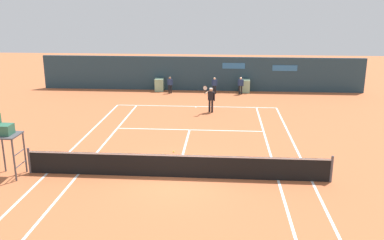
{
  "coord_description": "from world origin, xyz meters",
  "views": [
    {
      "loc": [
        1.77,
        -15.32,
        6.74
      ],
      "look_at": [
        0.2,
        5.56,
        0.8
      ],
      "focal_mm": 39.19,
      "sensor_mm": 36.0,
      "label": 1
    }
  ],
  "objects_px": {
    "ball_kid_centre_post": "(214,84)",
    "tennis_ball_by_sideline": "(174,152)",
    "umpire_chair": "(6,135)",
    "ball_kid_left_post": "(170,84)",
    "player_on_baseline": "(211,98)",
    "ball_kid_right_post": "(241,84)"
  },
  "relations": [
    {
      "from": "player_on_baseline",
      "to": "ball_kid_centre_post",
      "type": "height_order",
      "value": "player_on_baseline"
    },
    {
      "from": "ball_kid_left_post",
      "to": "tennis_ball_by_sideline",
      "type": "xyz_separation_m",
      "value": [
        1.78,
        -12.87,
        -0.7
      ]
    },
    {
      "from": "ball_kid_centre_post",
      "to": "tennis_ball_by_sideline",
      "type": "distance_m",
      "value": 12.99
    },
    {
      "from": "umpire_chair",
      "to": "ball_kid_centre_post",
      "type": "height_order",
      "value": "umpire_chair"
    },
    {
      "from": "player_on_baseline",
      "to": "ball_kid_left_post",
      "type": "distance_m",
      "value": 6.39
    },
    {
      "from": "ball_kid_left_post",
      "to": "ball_kid_right_post",
      "type": "xyz_separation_m",
      "value": [
        5.32,
        0.0,
        0.03
      ]
    },
    {
      "from": "ball_kid_left_post",
      "to": "ball_kid_centre_post",
      "type": "xyz_separation_m",
      "value": [
        3.37,
        0.0,
        -0.0
      ]
    },
    {
      "from": "umpire_chair",
      "to": "ball_kid_centre_post",
      "type": "relative_size",
      "value": 2.01
    },
    {
      "from": "umpire_chair",
      "to": "ball_kid_left_post",
      "type": "height_order",
      "value": "umpire_chair"
    },
    {
      "from": "tennis_ball_by_sideline",
      "to": "ball_kid_left_post",
      "type": "bearing_deg",
      "value": 97.88
    },
    {
      "from": "ball_kid_left_post",
      "to": "tennis_ball_by_sideline",
      "type": "distance_m",
      "value": 13.02
    },
    {
      "from": "ball_kid_right_post",
      "to": "ball_kid_centre_post",
      "type": "bearing_deg",
      "value": 4.06
    },
    {
      "from": "ball_kid_right_post",
      "to": "tennis_ball_by_sideline",
      "type": "relative_size",
      "value": 19.37
    },
    {
      "from": "umpire_chair",
      "to": "tennis_ball_by_sideline",
      "type": "distance_m",
      "value": 7.18
    },
    {
      "from": "player_on_baseline",
      "to": "ball_kid_right_post",
      "type": "distance_m",
      "value": 5.87
    },
    {
      "from": "umpire_chair",
      "to": "player_on_baseline",
      "type": "bearing_deg",
      "value": 144.04
    },
    {
      "from": "player_on_baseline",
      "to": "ball_kid_left_post",
      "type": "height_order",
      "value": "player_on_baseline"
    },
    {
      "from": "ball_kid_left_post",
      "to": "ball_kid_right_post",
      "type": "height_order",
      "value": "ball_kid_right_post"
    },
    {
      "from": "player_on_baseline",
      "to": "umpire_chair",
      "type": "bearing_deg",
      "value": 69.82
    },
    {
      "from": "umpire_chair",
      "to": "ball_kid_centre_post",
      "type": "bearing_deg",
      "value": 154.17
    },
    {
      "from": "ball_kid_centre_post",
      "to": "tennis_ball_by_sideline",
      "type": "bearing_deg",
      "value": 76.82
    },
    {
      "from": "umpire_chair",
      "to": "ball_kid_centre_post",
      "type": "xyz_separation_m",
      "value": [
        7.78,
        16.07,
        -1.01
      ]
    }
  ]
}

